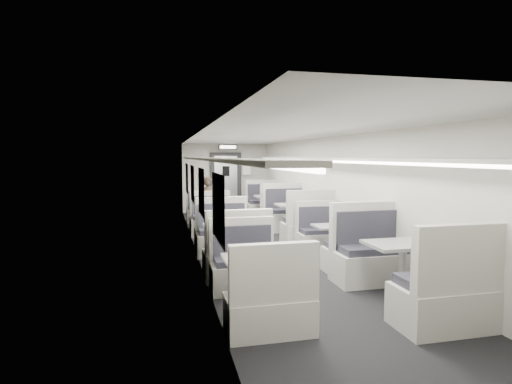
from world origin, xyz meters
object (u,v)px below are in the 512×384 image
vestibule_door (226,183)px  exit_sign (228,147)px  booth_right_d (402,271)px  booth_right_a (270,208)px  booth_left_b (215,226)px  booth_left_d (255,282)px  booth_left_a (205,214)px  booth_left_c (229,244)px  booth_right_b (296,220)px  booth_right_c (335,243)px  passenger (208,202)px

vestibule_door → exit_sign: 1.33m
booth_right_d → booth_right_a: bearing=90.0°
vestibule_door → booth_left_b: bearing=-101.8°
booth_left_d → booth_left_a: bearing=90.0°
booth_left_a → booth_left_b: size_ratio=0.95×
booth_left_c → booth_right_b: (2.00, 2.14, 0.03)m
booth_left_d → booth_right_b: (2.00, 4.26, 0.06)m
booth_left_d → vestibule_door: vestibule_door is taller
vestibule_door → exit_sign: size_ratio=3.39×
booth_left_b → exit_sign: size_ratio=3.31×
booth_right_d → exit_sign: size_ratio=3.76×
booth_right_d → booth_right_c: bearing=90.0°
booth_right_a → vestibule_door: bearing=113.5°
booth_left_c → booth_left_b: bearing=90.0°
booth_right_c → exit_sign: size_ratio=3.16×
booth_left_d → exit_sign: size_ratio=3.20×
booth_left_b → vestibule_door: 4.95m
booth_left_c → booth_right_a: booth_right_a is taller
booth_right_d → booth_left_b: bearing=114.5°
booth_left_b → booth_left_d: booth_left_b is taller
booth_left_b → booth_right_a: booth_right_a is taller
booth_right_c → passenger: size_ratio=1.39×
booth_left_d → booth_right_d: 2.01m
booth_left_a → exit_sign: exit_sign is taller
booth_left_c → vestibule_door: (1.00, 6.87, 0.66)m
booth_left_c → booth_right_b: booth_right_b is taller
booth_left_c → passenger: (0.06, 3.99, 0.32)m
exit_sign → booth_right_b: bearing=-76.8°
booth_left_a → booth_right_c: 4.79m
booth_right_a → booth_right_b: 2.44m
booth_right_c → booth_right_a: bearing=90.0°
booth_right_a → booth_right_b: (0.00, -2.44, 0.02)m
booth_right_b → booth_right_c: (0.00, -2.29, -0.07)m
booth_right_a → vestibule_door: size_ratio=1.07×
booth_left_c → booth_right_d: bearing=-49.2°
booth_right_b → booth_left_d: bearing=-115.2°
passenger → booth_left_b: bearing=-84.5°
vestibule_door → exit_sign: bearing=-90.0°
booth_right_a → booth_left_d: bearing=-106.6°
booth_left_b → booth_right_d: size_ratio=0.88×
booth_right_a → booth_right_b: bearing=-90.0°
passenger → vestibule_door: 3.05m
passenger → vestibule_door: (0.94, 2.88, 0.34)m
booth_left_a → booth_right_b: booth_right_b is taller
booth_left_c → vestibule_door: bearing=81.7°
booth_left_c → exit_sign: (1.00, 6.39, 1.90)m
booth_right_b → booth_left_c: bearing=-133.1°
booth_right_a → passenger: passenger is taller
booth_left_d → passenger: (0.06, 6.11, 0.35)m
passenger → booth_right_d: bearing=-65.7°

